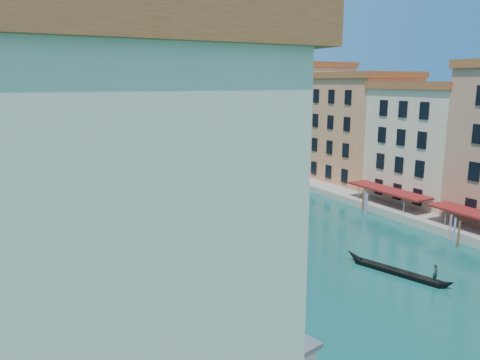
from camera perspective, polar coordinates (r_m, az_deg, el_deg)
name	(u,v)px	position (r m, az deg, el deg)	size (l,w,h in m)	color
right_bank_palazzos	(319,123)	(90.06, 9.56, 6.82)	(12.80, 128.40, 21.00)	brown
quay	(282,175)	(86.77, 5.15, 0.58)	(4.00, 140.00, 1.00)	#A19381
mooring_poles_right	(433,225)	(58.28, 22.48, -5.13)	(1.44, 54.24, 3.20)	brown
vaporetto_near	(191,323)	(33.09, -5.95, -16.99)	(9.89, 23.08, 3.35)	silver
vaporetto_far	(126,171)	(89.13, -13.74, 1.11)	(6.50, 19.79, 2.89)	white
gondola_fore	(397,270)	(46.36, 18.63, -10.40)	(4.06, 10.56, 2.16)	black
gondola_far	(257,202)	(68.18, 2.08, -2.65)	(1.44, 11.91, 1.69)	black
motorboat_mid	(274,235)	(52.79, 4.20, -6.75)	(2.37, 7.52, 1.56)	silver
motorboat_far	(142,161)	(103.70, -11.92, 2.30)	(5.21, 8.14, 1.61)	white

